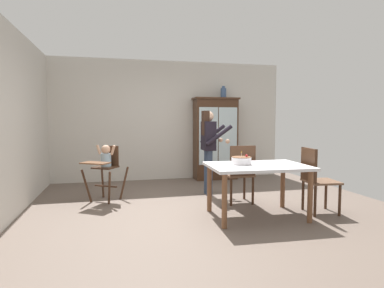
{
  "coord_description": "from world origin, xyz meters",
  "views": [
    {
      "loc": [
        -1.24,
        -4.71,
        1.37
      ],
      "look_at": [
        0.06,
        0.7,
        0.95
      ],
      "focal_mm": 30.11,
      "sensor_mm": 36.0,
      "label": 1
    }
  ],
  "objects": [
    {
      "name": "high_chair_with_toddler",
      "position": [
        -1.4,
        0.85,
        0.65
      ],
      "size": [
        0.8,
        0.84,
        0.95
      ],
      "rotation": [
        0.0,
        0.0,
        -0.58
      ],
      "color": "#422819",
      "rests_on": "ground_plane"
    },
    {
      "name": "china_cabinet",
      "position": [
        1.02,
        2.37,
        0.94
      ],
      "size": [
        1.03,
        0.48,
        1.87
      ],
      "color": "#422819",
      "rests_on": "ground_plane"
    },
    {
      "name": "dining_chair_far_side",
      "position": [
        0.73,
        0.13,
        0.56
      ],
      "size": [
        0.45,
        0.45,
        0.96
      ],
      "rotation": [
        0.0,
        0.0,
        3.12
      ],
      "color": "#422819",
      "rests_on": "ground_plane"
    },
    {
      "name": "ground_plane",
      "position": [
        0.0,
        0.0,
        0.0
      ],
      "size": [
        6.24,
        6.24,
        0.0
      ],
      "primitive_type": "plane",
      "color": "#66564C"
    },
    {
      "name": "dining_table",
      "position": [
        0.7,
        -0.57,
        0.64
      ],
      "size": [
        1.41,
        1.02,
        0.74
      ],
      "color": "silver",
      "rests_on": "ground_plane"
    },
    {
      "name": "wall_left",
      "position": [
        -2.63,
        0.0,
        1.35
      ],
      "size": [
        0.06,
        5.32,
        2.7
      ],
      "primitive_type": "cube",
      "color": "beige",
      "rests_on": "ground_plane"
    },
    {
      "name": "ceramic_vase",
      "position": [
        1.21,
        2.37,
        1.99
      ],
      "size": [
        0.13,
        0.13,
        0.27
      ],
      "color": "#3D567F",
      "rests_on": "china_cabinet"
    },
    {
      "name": "birthday_cake",
      "position": [
        0.5,
        -0.48,
        0.79
      ],
      "size": [
        0.28,
        0.28,
        0.19
      ],
      "color": "white",
      "rests_on": "dining_table"
    },
    {
      "name": "dining_chair_right_end",
      "position": [
        1.6,
        -0.61,
        0.56
      ],
      "size": [
        0.49,
        0.49,
        0.96
      ],
      "rotation": [
        0.0,
        0.0,
        1.45
      ],
      "color": "#422819",
      "rests_on": "ground_plane"
    },
    {
      "name": "wall_back",
      "position": [
        0.0,
        2.63,
        1.35
      ],
      "size": [
        5.32,
        0.06,
        2.7
      ],
      "primitive_type": "cube",
      "color": "beige",
      "rests_on": "ground_plane"
    },
    {
      "name": "adult_person",
      "position": [
        0.42,
        0.88,
        0.97
      ],
      "size": [
        0.5,
        0.48,
        1.53
      ],
      "rotation": [
        0.0,
        0.0,
        1.55
      ],
      "color": "#33425B",
      "rests_on": "ground_plane"
    }
  ]
}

